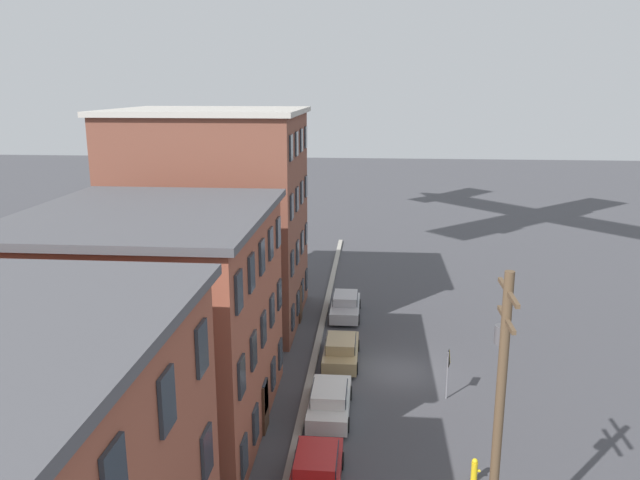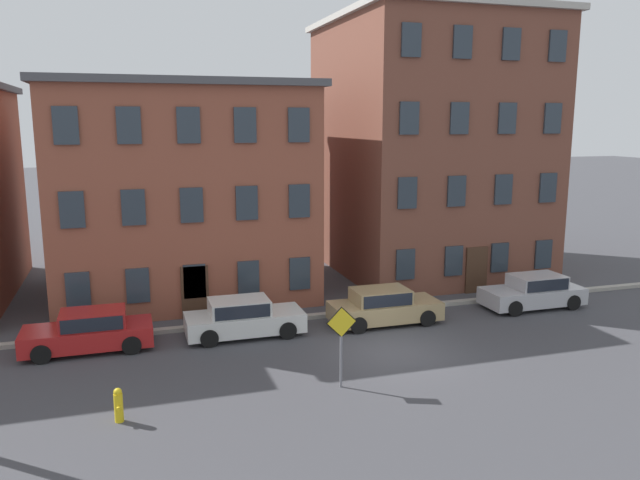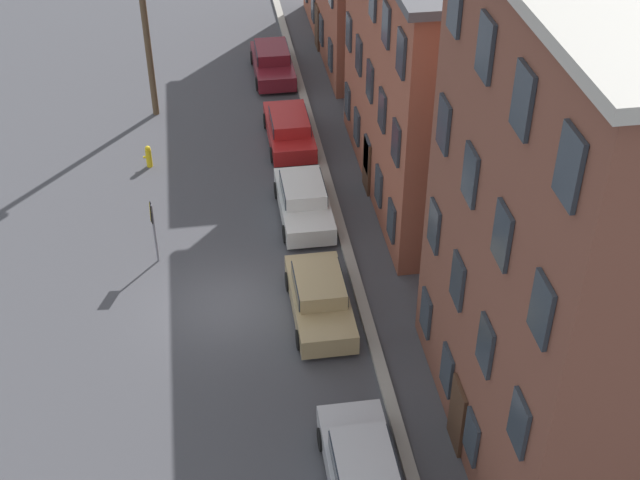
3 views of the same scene
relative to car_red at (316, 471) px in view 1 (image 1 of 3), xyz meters
The scene contains 11 objects.
ground_plane 10.73m from the car_red, 18.40° to the right, with size 200.00×200.00×0.00m, color #424247.
kerb_strip 10.24m from the car_red, ahead, with size 56.00×0.36×0.16m, color #9E998E.
apartment_midblock 9.26m from the car_red, 61.58° to the left, with size 11.61×9.87×9.68m.
apartment_far 19.70m from the car_red, 25.19° to the left, with size 10.27×11.27×13.26m.
car_red is the anchor object (origin of this frame).
car_white 5.42m from the car_red, ahead, with size 4.40×1.92×1.43m.
car_tan 11.05m from the car_red, ahead, with size 4.40×1.92×1.43m.
car_silver 18.15m from the car_red, ahead, with size 4.40×1.92×1.43m.
caution_sign 9.35m from the car_red, 37.06° to the right, with size 0.97×0.08×2.56m.
utility_pole 8.12m from the car_red, 121.65° to the right, with size 2.40×0.44×9.66m.
fire_hydrant 6.01m from the car_red, 80.61° to the right, with size 0.24×0.34×0.96m.
Camera 1 is at (-30.35, 1.50, 14.56)m, focal length 35.00 mm.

